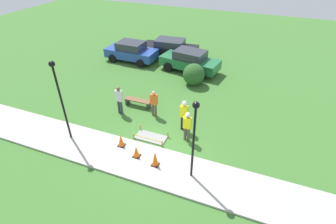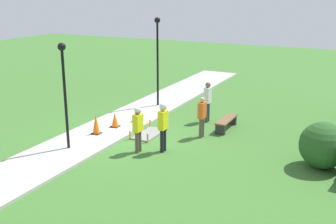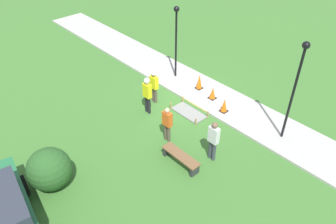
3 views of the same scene
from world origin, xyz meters
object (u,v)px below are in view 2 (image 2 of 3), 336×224
traffic_cone_far_patch (115,120)px  bystander_in_orange_shirt (202,115)px  traffic_cone_near_patch (137,114)px  worker_assistant (138,126)px  worker_supervisor (163,122)px  lamppost_far (158,49)px  park_bench (226,122)px  lamppost_near (64,80)px  traffic_cone_sidewalk_edge (96,124)px  bystander_in_gray_shirt (208,99)px

traffic_cone_far_patch → bystander_in_orange_shirt: bystander_in_orange_shirt is taller
traffic_cone_near_patch → worker_assistant: size_ratio=0.40×
worker_supervisor → lamppost_far: (-5.15, -2.93, 1.75)m
park_bench → bystander_in_orange_shirt: 1.58m
worker_assistant → lamppost_near: 2.98m
traffic_cone_far_patch → worker_assistant: (1.78, 2.16, 0.59)m
traffic_cone_sidewalk_edge → worker_supervisor: size_ratio=0.43×
bystander_in_orange_shirt → lamppost_far: (-3.12, -3.58, 1.93)m
worker_assistant → lamppost_near: bearing=-67.1°
bystander_in_orange_shirt → bystander_in_gray_shirt: (-1.96, -0.53, 0.10)m
park_bench → traffic_cone_near_patch: bearing=-75.1°
lamppost_far → bystander_in_orange_shirt: bearing=48.9°
bystander_in_gray_shirt → traffic_cone_near_patch: bearing=-58.9°
lamppost_far → traffic_cone_near_patch: bearing=8.6°
traffic_cone_far_patch → worker_supervisor: (1.34, 2.92, 0.69)m
worker_supervisor → lamppost_near: 3.71m
traffic_cone_near_patch → worker_assistant: worker_assistant is taller
bystander_in_orange_shirt → traffic_cone_sidewalk_edge: bearing=-65.1°
worker_assistant → bystander_in_orange_shirt: worker_assistant is taller
traffic_cone_near_patch → bystander_in_gray_shirt: 3.13m
worker_supervisor → worker_assistant: size_ratio=1.08×
traffic_cone_near_patch → bystander_in_orange_shirt: 3.22m
lamppost_near → traffic_cone_sidewalk_edge: bearing=-179.5°
traffic_cone_far_patch → worker_assistant: bearing=50.5°
park_bench → worker_assistant: size_ratio=0.99×
worker_assistant → worker_supervisor: bearing=119.6°
bystander_in_gray_shirt → traffic_cone_far_patch: bearing=-49.0°
traffic_cone_sidewalk_edge → worker_assistant: worker_assistant is taller
bystander_in_orange_shirt → lamppost_near: lamppost_near is taller
traffic_cone_near_patch → worker_assistant: (2.83, 1.74, 0.56)m
lamppost_near → worker_supervisor: bearing=114.7°
lamppost_near → traffic_cone_near_patch: bearing=171.3°
bystander_in_gray_shirt → lamppost_near: bearing=-30.7°
park_bench → worker_assistant: 4.35m
traffic_cone_far_patch → worker_assistant: 2.85m
traffic_cone_sidewalk_edge → park_bench: 5.31m
traffic_cone_far_patch → worker_supervisor: size_ratio=0.33×
traffic_cone_near_patch → worker_assistant: bearing=31.6°
traffic_cone_near_patch → traffic_cone_far_patch: traffic_cone_near_patch is taller
traffic_cone_near_patch → lamppost_far: size_ratio=0.16×
traffic_cone_far_patch → park_bench: traffic_cone_far_patch is taller
park_bench → lamppost_near: 6.82m
worker_supervisor → lamppost_near: size_ratio=0.48×
worker_supervisor → traffic_cone_far_patch: bearing=-114.6°
traffic_cone_near_patch → lamppost_far: 3.69m
worker_assistant → traffic_cone_far_patch: bearing=-129.5°
worker_assistant → traffic_cone_near_patch: bearing=-148.4°
park_bench → bystander_in_orange_shirt: size_ratio=1.03×
worker_assistant → lamppost_near: (0.98, -2.32, 1.59)m
traffic_cone_far_patch → lamppost_near: 3.52m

